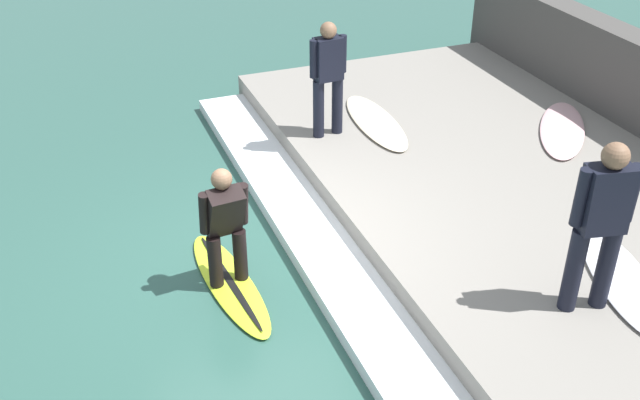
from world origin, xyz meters
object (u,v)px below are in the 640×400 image
Objects in this scene: surfer_riding at (225,222)px; surfboard_spare at (562,129)px; surfboard_waiting_far at (623,280)px; surfboard_waiting_near at (376,122)px; surfer_waiting_near at (328,73)px; surfboard_riding at (230,283)px; surfer_waiting_far at (601,220)px.

surfer_riding reaches higher than surfboard_spare.
surfboard_waiting_far is at bearing -117.00° from surfboard_spare.
surfboard_waiting_near is at bearing 40.10° from surfer_riding.
surfer_waiting_near reaches higher than surfboard_waiting_near.
surfboard_riding is 3.73m from surfer_waiting_far.
surfboard_spare is (5.02, 1.18, 0.38)m from surfboard_riding.
surfboard_waiting_near is at bearing 91.74° from surfer_waiting_far.
surfer_riding is at bearing -90.00° from surfboard_riding.
surfboard_waiting_near is at bearing 4.14° from surfer_waiting_near.
surfboard_waiting_near is (2.75, 2.32, 0.38)m from surfboard_riding.
surfer_waiting_far reaches higher than surfboard_riding.
surfer_waiting_near is 3.31m from surfboard_spare.
surfboard_spare is (1.54, 3.02, 0.00)m from surfboard_waiting_far.
surfer_waiting_near is (2.01, 2.26, 0.46)m from surfer_riding.
surfboard_riding is at bearing 145.49° from surfer_waiting_far.
surfer_riding is at bearing -139.90° from surfboard_waiting_near.
surfer_waiting_far is (2.88, -1.98, 1.31)m from surfboard_riding.
surfer_waiting_far is at bearing -166.14° from surfboard_waiting_far.
surfboard_riding is 3.62m from surfboard_waiting_near.
surfer_waiting_far is at bearing -34.51° from surfboard_riding.
surfer_waiting_far is (2.88, -1.98, 0.54)m from surfer_riding.
surfer_waiting_near reaches higher than surfboard_riding.
surfer_waiting_near is 0.84× the size of surfboard_spare.
surfboard_waiting_far reaches higher than surfboard_riding.
surfer_riding is 0.78× the size of surfer_waiting_far.
surfer_waiting_far is at bearing -88.26° from surfboard_waiting_near.
surfer_riding is at bearing -131.64° from surfer_waiting_near.
surfer_waiting_far is (0.87, -4.24, 0.08)m from surfer_waiting_near.
surfboard_waiting_far is 3.38m from surfboard_spare.
surfboard_waiting_far is (3.48, -1.83, 0.38)m from surfboard_riding.
surfboard_waiting_near is 1.03× the size of surfboard_waiting_far.
surfboard_waiting_far is (1.47, -4.09, -0.84)m from surfer_waiting_near.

